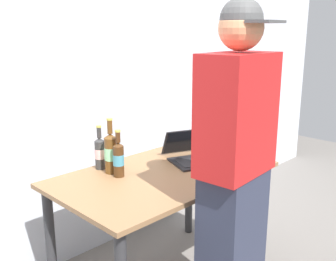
# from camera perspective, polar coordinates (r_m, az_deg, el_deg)

# --- Properties ---
(desk) EXTENTS (1.31, 0.78, 0.75)m
(desk) POSITION_cam_1_polar(r_m,az_deg,el_deg) (2.42, -0.59, -8.47)
(desk) COLOR olive
(desk) RESTS_ON ground
(laptop) EXTENTS (0.43, 0.45, 0.19)m
(laptop) POSITION_cam_1_polar(r_m,az_deg,el_deg) (2.58, 3.76, -3.44)
(laptop) COLOR black
(laptop) RESTS_ON desk
(beer_bottle_dark) EXTENTS (0.06, 0.06, 0.27)m
(beer_bottle_dark) POSITION_cam_1_polar(r_m,az_deg,el_deg) (2.43, -9.80, -3.09)
(beer_bottle_dark) COLOR #333333
(beer_bottle_dark) RESTS_ON desk
(beer_bottle_amber) EXTENTS (0.08, 0.08, 0.33)m
(beer_bottle_amber) POSITION_cam_1_polar(r_m,az_deg,el_deg) (2.35, -8.26, -3.10)
(beer_bottle_amber) COLOR brown
(beer_bottle_amber) RESTS_ON desk
(beer_bottle_brown) EXTENTS (0.06, 0.06, 0.28)m
(beer_bottle_brown) POSITION_cam_1_polar(r_m,az_deg,el_deg) (2.29, -7.15, -4.00)
(beer_bottle_brown) COLOR #472B14
(beer_bottle_brown) RESTS_ON desk
(person_figure) EXTENTS (0.41, 0.31, 1.71)m
(person_figure) POSITION_cam_1_polar(r_m,az_deg,el_deg) (1.94, 9.53, -7.04)
(person_figure) COLOR #2D3347
(person_figure) RESTS_ON ground
(back_wall) EXTENTS (6.00, 0.10, 2.60)m
(back_wall) POSITION_cam_1_polar(r_m,az_deg,el_deg) (2.79, -10.89, 8.43)
(back_wall) COLOR silver
(back_wall) RESTS_ON ground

